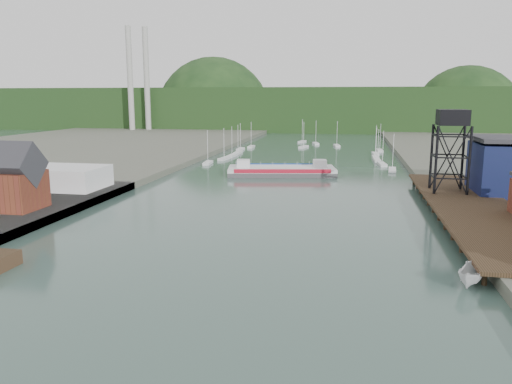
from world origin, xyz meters
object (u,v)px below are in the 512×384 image
at_px(lift_tower, 452,123).
at_px(chain_ferry, 282,170).
at_px(harbor_building, 4,183).
at_px(motorboat, 471,276).

bearing_deg(lift_tower, chain_ferry, 142.22).
xyz_separation_m(harbor_building, motorboat, (71.45, -18.67, -4.91)).
xyz_separation_m(lift_tower, motorboat, (-5.55, -46.67, -14.47)).
distance_m(harbor_building, motorboat, 74.02).
relative_size(lift_tower, motorboat, 2.62).
relative_size(chain_ferry, motorboat, 4.89).
bearing_deg(lift_tower, harbor_building, -160.02).
height_order(harbor_building, motorboat, harbor_building).
bearing_deg(chain_ferry, lift_tower, -47.99).
distance_m(lift_tower, chain_ferry, 49.11).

